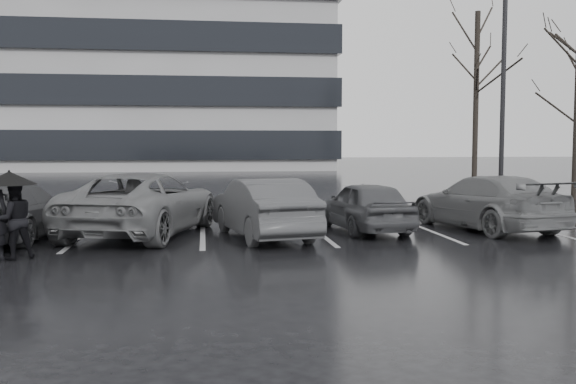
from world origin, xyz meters
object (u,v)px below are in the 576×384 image
(car_west_a, at_px, (263,208))
(pedestrian_right, at_px, (14,220))
(car_main, at_px, (365,206))
(car_east, at_px, (486,202))
(tree_north, at_px, (476,100))
(car_west_c, at_px, (13,212))
(car_west_b, at_px, (143,203))
(lamp_post, at_px, (503,84))

(car_west_a, relative_size, pedestrian_right, 2.77)
(car_west_a, bearing_deg, car_main, -177.05)
(car_east, height_order, tree_north, tree_north)
(car_west_c, xyz_separation_m, car_east, (11.33, 0.25, 0.05))
(car_west_b, bearing_deg, pedestrian_right, 71.74)
(car_west_a, height_order, lamp_post, lamp_post)
(car_main, distance_m, pedestrian_right, 8.03)
(car_west_b, bearing_deg, tree_north, -118.87)
(car_west_a, xyz_separation_m, pedestrian_right, (-4.89, -2.18, 0.06))
(car_west_b, xyz_separation_m, pedestrian_right, (-2.09, -3.01, 0.01))
(car_west_b, distance_m, tree_north, 20.84)
(car_east, distance_m, pedestrian_right, 10.96)
(car_main, height_order, car_east, car_east)
(car_east, relative_size, lamp_post, 0.53)
(car_east, distance_m, tree_north, 16.28)
(car_west_b, height_order, car_east, car_west_b)
(car_west_b, bearing_deg, car_west_c, 25.82)
(tree_north, bearing_deg, car_main, -122.29)
(car_west_c, bearing_deg, car_main, -171.01)
(pedestrian_right, bearing_deg, car_main, 172.07)
(car_west_c, height_order, tree_north, tree_north)
(car_west_a, xyz_separation_m, tree_north, (11.81, 15.28, 3.57))
(car_main, relative_size, car_east, 0.78)
(car_main, distance_m, car_east, 3.11)
(car_west_b, height_order, pedestrian_right, pedestrian_right)
(pedestrian_right, relative_size, tree_north, 0.18)
(car_west_c, distance_m, car_east, 11.33)
(car_main, height_order, car_west_b, car_west_b)
(car_main, bearing_deg, tree_north, -128.81)
(car_main, xyz_separation_m, car_west_b, (-5.40, 0.13, 0.12))
(pedestrian_right, xyz_separation_m, tree_north, (16.70, 17.46, 3.50))
(lamp_post, bearing_deg, car_main, -140.58)
(car_east, bearing_deg, car_west_b, -14.30)
(car_west_a, relative_size, tree_north, 0.49)
(car_west_c, xyz_separation_m, pedestrian_right, (0.73, -2.55, 0.11))
(car_main, distance_m, lamp_post, 8.33)
(car_west_a, xyz_separation_m, car_east, (5.70, 0.62, 0.00))
(pedestrian_right, distance_m, lamp_post, 15.76)
(car_west_a, distance_m, car_west_c, 5.64)
(car_west_a, relative_size, car_west_c, 0.95)
(car_west_a, height_order, car_west_b, car_west_b)
(tree_north, bearing_deg, car_west_c, -139.45)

